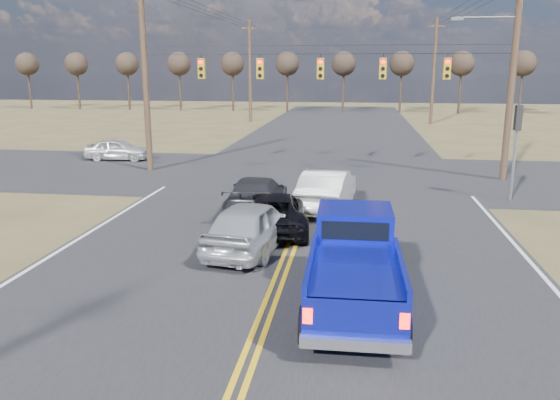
# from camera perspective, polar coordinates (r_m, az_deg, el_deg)

# --- Properties ---
(ground) EXTENTS (160.00, 160.00, 0.00)m
(ground) POSITION_cam_1_polar(r_m,az_deg,el_deg) (10.98, -2.85, -15.32)
(ground) COLOR brown
(ground) RESTS_ON ground
(road_main) EXTENTS (14.00, 120.00, 0.02)m
(road_main) POSITION_cam_1_polar(r_m,az_deg,el_deg) (20.23, 2.46, -1.64)
(road_main) COLOR #28282B
(road_main) RESTS_ON ground
(road_cross) EXTENTS (120.00, 12.00, 0.02)m
(road_cross) POSITION_cam_1_polar(r_m,az_deg,el_deg) (28.00, 4.07, 2.62)
(road_cross) COLOR #28282B
(road_cross) RESTS_ON ground
(signal_gantry) EXTENTS (19.60, 4.83, 10.00)m
(signal_gantry) POSITION_cam_1_polar(r_m,az_deg,el_deg) (27.25, 5.30, 13.01)
(signal_gantry) COLOR #473323
(signal_gantry) RESTS_ON ground
(utility_poles) EXTENTS (19.60, 58.32, 10.00)m
(utility_poles) POSITION_cam_1_polar(r_m,az_deg,el_deg) (26.50, 4.11, 13.38)
(utility_poles) COLOR #473323
(utility_poles) RESTS_ON ground
(treeline) EXTENTS (87.00, 117.80, 7.40)m
(treeline) POSITION_cam_1_polar(r_m,az_deg,el_deg) (36.44, 5.25, 14.14)
(treeline) COLOR #33261C
(treeline) RESTS_ON ground
(pickup_truck) EXTENTS (2.21, 5.38, 2.01)m
(pickup_truck) POSITION_cam_1_polar(r_m,az_deg,el_deg) (12.53, 7.77, -6.76)
(pickup_truck) COLOR black
(pickup_truck) RESTS_ON ground
(silver_suv) EXTENTS (2.46, 4.71, 1.53)m
(silver_suv) POSITION_cam_1_polar(r_m,az_deg,el_deg) (16.26, -3.05, -2.65)
(silver_suv) COLOR #ACAFB4
(silver_suv) RESTS_ON ground
(black_suv) EXTENTS (2.82, 4.94, 1.30)m
(black_suv) POSITION_cam_1_polar(r_m,az_deg,el_deg) (18.26, -0.66, -1.19)
(black_suv) COLOR black
(black_suv) RESTS_ON ground
(white_car_queue) EXTENTS (2.18, 4.90, 1.56)m
(white_car_queue) POSITION_cam_1_polar(r_m,az_deg,el_deg) (21.13, 4.96, 1.16)
(white_car_queue) COLOR silver
(white_car_queue) RESTS_ON ground
(dgrey_car_queue) EXTENTS (2.11, 4.86, 1.39)m
(dgrey_car_queue) POSITION_cam_1_polar(r_m,az_deg,el_deg) (20.40, -2.46, 0.51)
(dgrey_car_queue) COLOR #2E2F33
(dgrey_car_queue) RESTS_ON ground
(cross_car_west) EXTENTS (1.78, 3.87, 1.29)m
(cross_car_west) POSITION_cam_1_polar(r_m,az_deg,el_deg) (33.84, -16.61, 5.09)
(cross_car_west) COLOR silver
(cross_car_west) RESTS_ON ground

